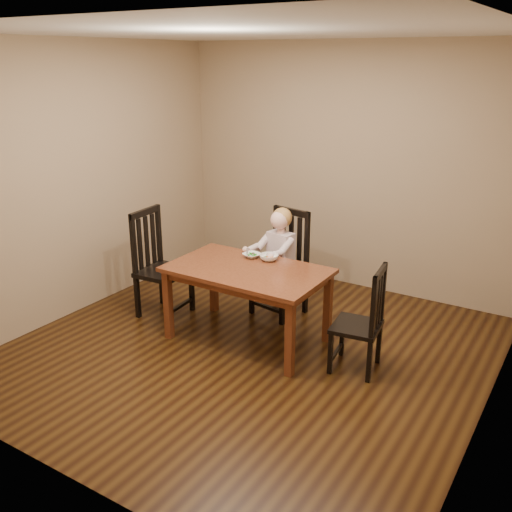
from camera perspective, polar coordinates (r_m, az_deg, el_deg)
The scene contains 9 objects.
room at distance 4.75m, azimuth -0.74°, elevation 5.02°, with size 4.01×4.01×2.71m.
dining_table at distance 5.18m, azimuth -0.88°, elevation -2.10°, with size 1.43×0.86×0.71m.
chair_child at distance 5.82m, azimuth 2.66°, elevation -0.87°, with size 0.53×0.51×1.08m.
chair_left at distance 5.86m, azimuth -9.68°, elevation -0.91°, with size 0.48×0.50×1.09m.
chair_right at distance 4.84m, azimuth 10.59°, elevation -6.49°, with size 0.43×0.45×0.93m.
toddler at distance 5.73m, azimuth 2.34°, elevation 0.44°, with size 0.35×0.43×0.60m, color beige, non-canonical shape.
bowl_peas at distance 5.43m, azimuth -0.42°, elevation 0.07°, with size 0.16×0.16×0.04m, color white.
bowl_veg at distance 5.35m, azimuth 1.31°, elevation -0.14°, with size 0.18×0.18×0.06m, color white.
fork at distance 5.42m, azimuth -0.89°, elevation 0.33°, with size 0.09×0.12×0.05m.
Camera 1 is at (2.50, -3.87, 2.52)m, focal length 40.00 mm.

